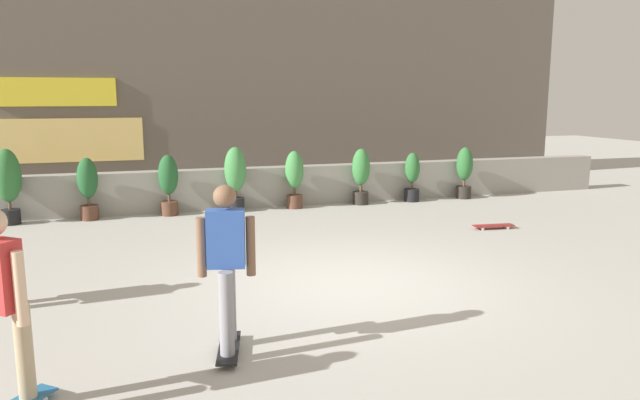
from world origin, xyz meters
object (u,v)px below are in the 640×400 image
potted_plant_7 (464,170)px  skater_far_left (0,304)px  potted_plant_4 (294,177)px  skater_by_wall_left (226,262)px  potted_plant_0 (8,181)px  potted_plant_3 (235,175)px  skateboard_near_camera (493,226)px  potted_plant_5 (361,173)px  potted_plant_1 (88,186)px  potted_plant_2 (169,182)px  potted_plant_6 (412,176)px

potted_plant_7 → skater_far_left: 11.86m
potted_plant_4 → skater_by_wall_left: size_ratio=0.76×
potted_plant_0 → potted_plant_7: bearing=0.0°
potted_plant_3 → skater_by_wall_left: bearing=-100.0°
potted_plant_3 → skateboard_near_camera: bearing=-36.1°
skateboard_near_camera → potted_plant_4: bearing=133.8°
potted_plant_3 → potted_plant_5: potted_plant_3 is taller
potted_plant_3 → potted_plant_4: (1.33, 0.00, -0.10)m
potted_plant_1 → potted_plant_4: potted_plant_4 is taller
potted_plant_0 → skateboard_near_camera: size_ratio=1.84×
potted_plant_3 → potted_plant_4: size_ratio=1.09×
skater_by_wall_left → potted_plant_5: bearing=59.9°
potted_plant_1 → potted_plant_7: potted_plant_1 is taller
potted_plant_1 → potted_plant_2: potted_plant_2 is taller
potted_plant_4 → potted_plant_5: bearing=0.0°
potted_plant_7 → potted_plant_4: bearing=-180.0°
potted_plant_2 → skater_by_wall_left: skater_by_wall_left is taller
potted_plant_5 → potted_plant_0: bearing=-180.0°
potted_plant_7 → skateboard_near_camera: 3.51m
skater_by_wall_left → potted_plant_0: bearing=113.6°
potted_plant_4 → potted_plant_5: 1.60m
potted_plant_0 → skateboard_near_camera: bearing=-19.9°
potted_plant_2 → potted_plant_5: (4.36, 0.00, 0.01)m
potted_plant_3 → potted_plant_2: bearing=180.0°
potted_plant_6 → skateboard_near_camera: size_ratio=1.44×
skater_far_left → skateboard_near_camera: (7.55, 4.73, -0.88)m
potted_plant_2 → skater_by_wall_left: 7.31m
skateboard_near_camera → potted_plant_7: bearing=68.6°
potted_plant_7 → potted_plant_3: bearing=-180.0°
skateboard_near_camera → potted_plant_5: bearing=114.7°
potted_plant_0 → potted_plant_6: 8.73m
potted_plant_2 → potted_plant_5: size_ratio=0.99×
potted_plant_3 → skater_by_wall_left: skater_by_wall_left is taller
potted_plant_4 → potted_plant_7: 4.33m
potted_plant_7 → potted_plant_2: bearing=-180.0°
potted_plant_1 → skater_far_left: size_ratio=0.75×
potted_plant_2 → potted_plant_6: bearing=-0.0°
potted_plant_1 → potted_plant_3: 3.02m
potted_plant_4 → potted_plant_5: size_ratio=0.99×
potted_plant_0 → potted_plant_6: bearing=0.0°
potted_plant_5 → skateboard_near_camera: potted_plant_5 is taller
potted_plant_6 → potted_plant_5: bearing=180.0°
skater_far_left → potted_plant_5: bearing=52.6°
potted_plant_0 → potted_plant_2: (3.06, 0.00, -0.16)m
potted_plant_7 → skateboard_near_camera: potted_plant_7 is taller
potted_plant_2 → potted_plant_7: potted_plant_2 is taller
potted_plant_3 → skateboard_near_camera: size_ratio=1.74×
skateboard_near_camera → potted_plant_2: bearing=151.2°
potted_plant_3 → skater_far_left: bearing=-111.6°
potted_plant_4 → skater_by_wall_left: bearing=-109.8°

